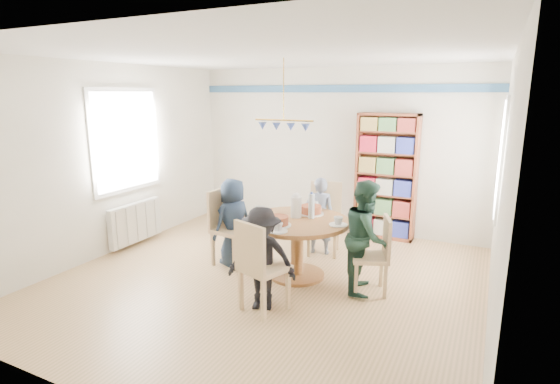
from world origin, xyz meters
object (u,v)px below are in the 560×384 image
Objects in this scene: person_right at (366,236)px; person_near at (262,259)px; person_far at (320,216)px; bookshelf at (386,178)px; person_left at (233,222)px; chair_near at (258,263)px; chair_right at (377,252)px; chair_left at (226,223)px; radiator at (136,222)px; chair_far at (325,214)px; dining_table at (297,234)px.

person_near is at bearing 125.73° from person_right.
person_far is at bearing 34.62° from person_right.
person_left is at bearing -127.67° from bookshelf.
chair_right is at bearing 45.49° from chair_near.
chair_near is at bearing -43.89° from chair_left.
chair_right is at bearing 25.89° from person_near.
chair_left is 1.93m from person_right.
person_left is 1.05× the size of person_near.
radiator is at bearing 144.40° from person_near.
person_far is 1.39m from bookshelf.
bookshelf is at bearing -3.80° from person_right.
chair_right is 0.89× the size of chair_far.
bookshelf is (-0.39, 2.06, 0.47)m from chair_right.
dining_table is 0.94m from person_near.
chair_left is (1.66, -0.01, 0.21)m from radiator.
dining_table is 1.10× the size of person_left.
person_left reaches higher than chair_far.
chair_far is 1.93m from person_near.
chair_left is at bearing 29.44° from person_far.
chair_right is 0.46× the size of bookshelf.
radiator is at bearing -159.76° from chair_far.
dining_table reaches higher than radiator.
bookshelf reaches higher than chair_far.
chair_left is 0.86× the size of person_left.
chair_near reaches higher than radiator.
chair_left is at bearing 179.72° from chair_right.
chair_right is (3.72, -0.02, 0.15)m from radiator.
radiator is 0.85× the size of person_left.
radiator is 0.77× the size of dining_table.
chair_right is 0.77× the size of person_left.
chair_near is 0.51× the size of bookshelf.
person_right is at bearing 30.24° from person_near.
dining_table is 0.88m from person_right.
person_near is (0.95, -0.95, -0.03)m from person_left.
radiator is 0.75× the size of person_right.
chair_near is (0.02, -2.03, -0.01)m from chair_far.
person_far reaches higher than chair_far.
person_near is at bearing 95.63° from chair_near.
radiator is 0.97× the size of chair_far.
person_far reaches higher than chair_left.
person_right is (-0.13, 0.01, 0.16)m from chair_right.
radiator is 3.60m from person_right.
chair_left reaches higher than chair_right.
person_right is (1.92, -0.00, 0.10)m from chair_left.
dining_table is at bearing 0.36° from chair_left.
chair_far is at bearing 30.39° from person_right.
dining_table is at bearing 78.48° from person_right.
chair_far is 1.02× the size of chair_near.
dining_table is 1.15× the size of person_near.
bookshelf reaches higher than chair_left.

